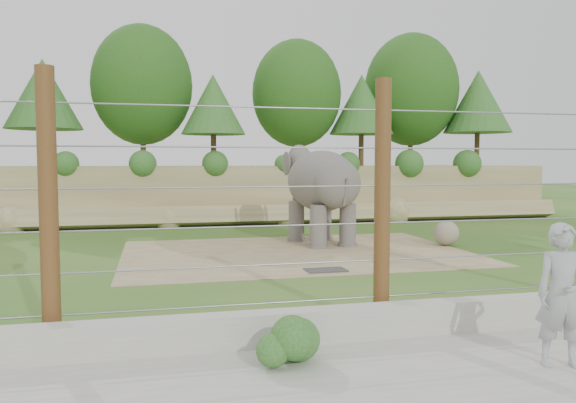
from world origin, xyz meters
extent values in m
plane|color=#2C5E1A|center=(0.00, 0.00, 0.00)|extent=(90.00, 90.00, 0.00)
cube|color=olive|center=(0.00, 13.00, 1.25)|extent=(30.00, 4.00, 2.50)
cube|color=olive|center=(0.00, 10.70, 0.35)|extent=(30.00, 1.37, 1.07)
cylinder|color=#3F2B19|center=(-8.00, 12.50, 3.29)|extent=(0.24, 0.24, 1.58)
sphere|color=#1C4617|center=(-8.00, 12.50, 5.42)|extent=(3.60, 3.60, 3.60)
cylinder|color=#3F2B19|center=(-4.00, 13.00, 3.46)|extent=(0.24, 0.24, 1.92)
sphere|color=#1C4617|center=(-4.00, 13.00, 6.07)|extent=(4.40, 4.40, 4.40)
cylinder|color=#3F2B19|center=(-1.00, 11.80, 3.20)|extent=(0.24, 0.24, 1.40)
sphere|color=#1C4617|center=(-1.00, 11.80, 5.10)|extent=(3.20, 3.20, 3.20)
cylinder|color=#3F2B19|center=(3.00, 12.80, 3.41)|extent=(0.24, 0.24, 1.82)
sphere|color=#1C4617|center=(3.00, 12.80, 5.88)|extent=(4.16, 4.16, 4.16)
cylinder|color=#3F2B19|center=(6.00, 12.20, 3.25)|extent=(0.24, 0.24, 1.50)
sphere|color=#1C4617|center=(6.00, 12.20, 5.29)|extent=(3.44, 3.44, 3.44)
cylinder|color=#3F2B19|center=(9.00, 13.20, 3.51)|extent=(0.24, 0.24, 2.03)
sphere|color=#1C4617|center=(9.00, 13.20, 6.27)|extent=(4.64, 4.64, 4.64)
cylinder|color=#3F2B19|center=(12.00, 12.00, 3.32)|extent=(0.24, 0.24, 1.64)
sphere|color=#1C4617|center=(12.00, 12.00, 5.55)|extent=(3.76, 3.76, 3.76)
cube|color=#8D7253|center=(0.50, 3.00, 0.01)|extent=(10.00, 7.00, 0.02)
cube|color=#262628|center=(0.50, 0.13, 0.04)|extent=(1.00, 0.60, 0.03)
sphere|color=gray|center=(5.50, 3.24, 0.42)|extent=(0.80, 0.80, 0.80)
cube|color=#A4A297|center=(0.00, -5.00, 0.25)|extent=(26.00, 0.35, 0.50)
cube|color=#A4A297|center=(0.00, -7.00, 0.01)|extent=(26.00, 4.00, 0.01)
cylinder|color=#5B3514|center=(-5.00, -4.50, 2.00)|extent=(0.26, 0.26, 4.00)
cylinder|color=#5B3514|center=(0.00, -4.50, 2.00)|extent=(0.26, 0.26, 4.00)
cylinder|color=gray|center=(0.00, -4.50, 0.50)|extent=(20.00, 0.02, 0.02)
cylinder|color=gray|center=(0.00, -4.50, 1.10)|extent=(20.00, 0.02, 0.02)
cylinder|color=gray|center=(0.00, -4.50, 1.70)|extent=(20.00, 0.02, 0.02)
cylinder|color=gray|center=(0.00, -4.50, 2.30)|extent=(20.00, 0.02, 0.02)
cylinder|color=gray|center=(0.00, -4.50, 2.90)|extent=(20.00, 0.02, 0.02)
cylinder|color=gray|center=(0.00, -4.50, 3.50)|extent=(20.00, 0.02, 0.02)
sphere|color=#265D21|center=(-1.91, -5.80, 0.31)|extent=(0.60, 0.60, 0.60)
imported|color=#B8BDC2|center=(1.60, -6.71, 0.95)|extent=(0.79, 0.65, 1.88)
camera|label=1|loc=(-3.56, -12.87, 2.68)|focal=35.00mm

